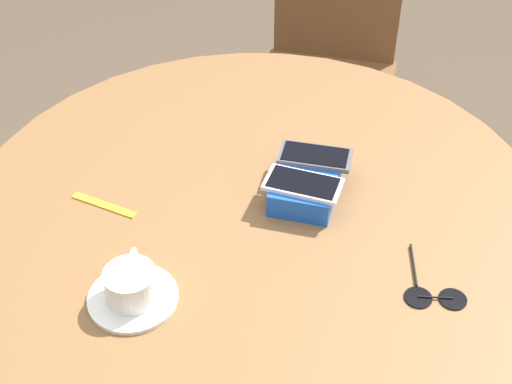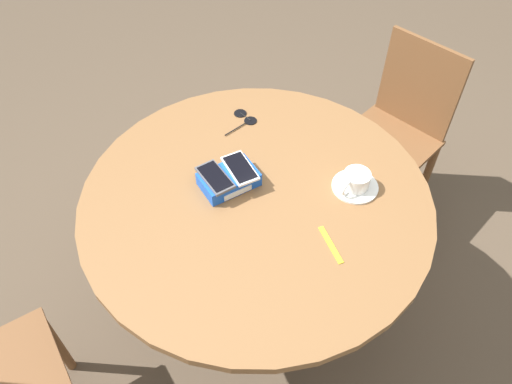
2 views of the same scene
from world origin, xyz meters
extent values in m
cylinder|color=#2D2D2D|center=(0.00, 0.00, 0.38)|extent=(0.07, 0.07, 0.72)
cylinder|color=brown|center=(0.00, 0.00, 0.75)|extent=(1.14, 1.14, 0.03)
cube|color=blue|center=(-0.04, 0.09, 0.79)|extent=(0.20, 0.14, 0.05)
cube|color=white|center=(-0.04, 0.04, 0.78)|extent=(0.10, 0.02, 0.02)
cube|color=#515156|center=(-0.08, 0.11, 0.82)|extent=(0.08, 0.15, 0.01)
cube|color=black|center=(-0.08, 0.11, 0.83)|extent=(0.07, 0.13, 0.00)
cube|color=silver|center=(0.01, 0.09, 0.82)|extent=(0.10, 0.16, 0.01)
cube|color=black|center=(0.01, 0.09, 0.83)|extent=(0.09, 0.14, 0.00)
cylinder|color=white|center=(0.28, -0.17, 0.77)|extent=(0.15, 0.15, 0.01)
cylinder|color=white|center=(0.28, -0.17, 0.80)|extent=(0.09, 0.09, 0.06)
cylinder|color=brown|center=(0.28, -0.17, 0.83)|extent=(0.08, 0.08, 0.00)
torus|color=white|center=(0.23, -0.18, 0.80)|extent=(0.06, 0.02, 0.06)
cube|color=yellow|center=(0.05, -0.29, 0.77)|extent=(0.06, 0.14, 0.00)
cylinder|color=black|center=(0.21, 0.36, 0.77)|extent=(0.05, 0.05, 0.00)
cylinder|color=black|center=(0.21, 0.30, 0.77)|extent=(0.05, 0.05, 0.00)
cylinder|color=black|center=(0.21, 0.33, 0.77)|extent=(0.01, 0.06, 0.00)
cylinder|color=black|center=(0.14, 0.29, 0.77)|extent=(0.10, 0.01, 0.00)
cube|color=brown|center=(-0.95, 0.10, 0.42)|extent=(0.48, 0.48, 0.02)
cylinder|color=brown|center=(-0.77, -0.12, 0.21)|extent=(0.04, 0.04, 0.41)
cylinder|color=brown|center=(-0.73, 0.28, 0.21)|extent=(0.04, 0.04, 0.41)
cylinder|color=brown|center=(-1.17, -0.07, 0.21)|extent=(0.04, 0.04, 0.41)
cylinder|color=brown|center=(-1.12, 0.32, 0.21)|extent=(0.04, 0.04, 0.41)
camera|label=1|loc=(1.03, 0.13, 1.68)|focal=50.00mm
camera|label=2|loc=(-0.66, -0.82, 1.98)|focal=35.00mm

